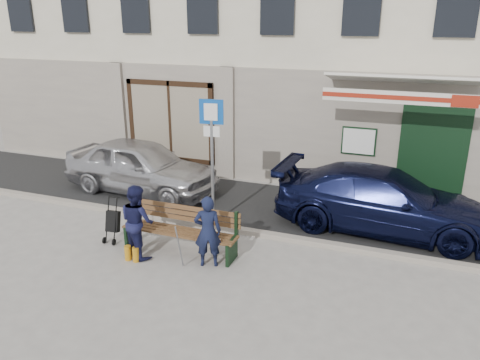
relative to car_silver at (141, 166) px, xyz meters
The scene contains 11 objects.
ground 4.39m from the car_silver, 43.85° to the right, with size 80.00×80.00×0.00m, color #9E9991.
asphalt_lane 3.21m from the car_silver, ahead, with size 60.00×3.20×0.01m, color #282828.
curb 3.53m from the car_silver, 25.66° to the right, with size 60.00×0.18×0.12m, color #9E9384.
building 7.59m from the car_silver, 60.14° to the left, with size 20.00×8.27×10.00m.
car_silver is the anchor object (origin of this frame).
car_navy 6.28m from the car_silver, ahead, with size 1.93×4.74×1.38m, color black.
parking_sign 3.17m from the car_silver, 25.26° to the right, with size 0.53×0.11×2.86m.
bench 3.72m from the car_silver, 47.15° to the right, with size 2.40×1.17×0.98m.
man 4.49m from the car_silver, 42.24° to the right, with size 0.51×0.34×1.41m, color #131935.
woman 3.65m from the car_silver, 59.18° to the right, with size 0.72×0.56×1.47m, color #15173C.
stroller 2.98m from the car_silver, 69.83° to the right, with size 0.30×0.41×0.95m.
Camera 1 is at (3.55, -7.23, 4.50)m, focal length 35.00 mm.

